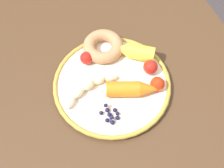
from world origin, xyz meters
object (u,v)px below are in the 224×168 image
object	(u,v)px
blueberry_pile	(110,115)
tomato_mid	(86,58)
plate	(112,85)
donut	(103,46)
carrot_yellow	(134,51)
tomato_far	(150,67)
dining_table	(117,93)
tomato_near	(157,84)
carrot_orange	(134,89)
banana	(89,86)

from	to	relation	value
blueberry_pile	tomato_mid	bearing A→B (deg)	179.79
plate	donut	distance (m)	0.12
carrot_yellow	tomato_far	distance (m)	0.06
dining_table	tomato_far	xyz separation A→B (m)	(0.03, 0.08, 0.13)
tomato_near	tomato_mid	size ratio (longest dim) A/B	1.09
blueberry_pile	plate	bearing A→B (deg)	155.44
dining_table	carrot_orange	xyz separation A→B (m)	(0.07, 0.01, 0.13)
dining_table	donut	distance (m)	0.15
tomato_near	tomato_mid	world-z (taller)	tomato_near
tomato_near	tomato_mid	distance (m)	0.20
carrot_orange	carrot_yellow	distance (m)	0.12
dining_table	banana	bearing A→B (deg)	-79.26
banana	blueberry_pile	distance (m)	0.10
dining_table	plate	xyz separation A→B (m)	(0.03, -0.03, 0.11)
blueberry_pile	dining_table	bearing A→B (deg)	149.34
banana	tomato_far	world-z (taller)	tomato_far
tomato_near	tomato_far	distance (m)	0.05
carrot_yellow	tomato_near	world-z (taller)	carrot_yellow
carrot_orange	tomato_mid	xyz separation A→B (m)	(-0.14, -0.08, -0.00)
carrot_yellow	dining_table	bearing A→B (deg)	-61.06
dining_table	donut	xyz separation A→B (m)	(-0.09, -0.01, 0.13)
carrot_yellow	donut	xyz separation A→B (m)	(-0.05, -0.07, -0.00)
tomato_mid	plate	bearing A→B (deg)	22.17
dining_table	blueberry_pile	size ratio (longest dim) A/B	18.40
tomato_far	plate	bearing A→B (deg)	-90.27
carrot_orange	tomato_far	world-z (taller)	carrot_orange
plate	blueberry_pile	bearing A→B (deg)	-24.56
banana	donut	world-z (taller)	donut
tomato_near	tomato_mid	bearing A→B (deg)	-135.92
plate	carrot_yellow	size ratio (longest dim) A/B	2.73
carrot_orange	carrot_yellow	xyz separation A→B (m)	(-0.11, 0.05, 0.00)
carrot_yellow	tomato_near	distance (m)	0.12
plate	tomato_near	size ratio (longest dim) A/B	8.20
carrot_orange	banana	bearing A→B (deg)	-118.17
dining_table	blueberry_pile	bearing A→B (deg)	-30.66
banana	carrot_orange	size ratio (longest dim) A/B	1.13
donut	plate	bearing A→B (deg)	-9.82
carrot_yellow	donut	size ratio (longest dim) A/B	1.01
blueberry_pile	tomato_near	xyz separation A→B (m)	(-0.03, 0.14, 0.01)
carrot_orange	plate	bearing A→B (deg)	-137.75
plate	blueberry_pile	size ratio (longest dim) A/B	5.53
carrot_yellow	tomato_far	world-z (taller)	carrot_yellow
tomato_far	tomato_mid	bearing A→B (deg)	-122.17
banana	carrot_orange	bearing A→B (deg)	61.83
carrot_orange	tomato_mid	world-z (taller)	carrot_orange
tomato_near	plate	bearing A→B (deg)	-117.43
plate	carrot_yellow	distance (m)	0.11
dining_table	carrot_orange	size ratio (longest dim) A/B	7.17
blueberry_pile	carrot_yellow	bearing A→B (deg)	138.46
banana	blueberry_pile	size ratio (longest dim) A/B	2.89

